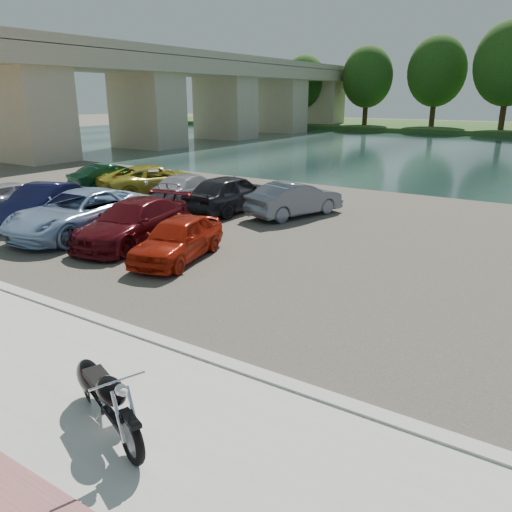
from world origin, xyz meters
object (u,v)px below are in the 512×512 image
at_px(motorcycle, 103,394).
at_px(car_2, 80,213).
at_px(car_0, 0,198).
at_px(car_1, 42,203).

relative_size(motorcycle, car_2, 0.41).
distance_m(motorcycle, car_0, 15.89).
relative_size(car_1, car_2, 0.79).
height_order(motorcycle, car_1, car_1).
bearing_deg(car_0, car_1, 6.02).
bearing_deg(motorcycle, car_2, 164.02).
xyz_separation_m(car_1, car_2, (2.65, -0.38, 0.04)).
xyz_separation_m(car_0, car_1, (2.65, 0.11, 0.07)).
xyz_separation_m(motorcycle, car_1, (-11.58, 7.17, 0.18)).
bearing_deg(motorcycle, car_0, 174.89).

